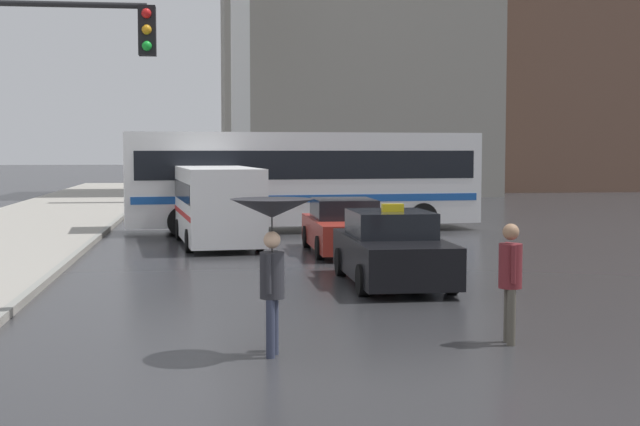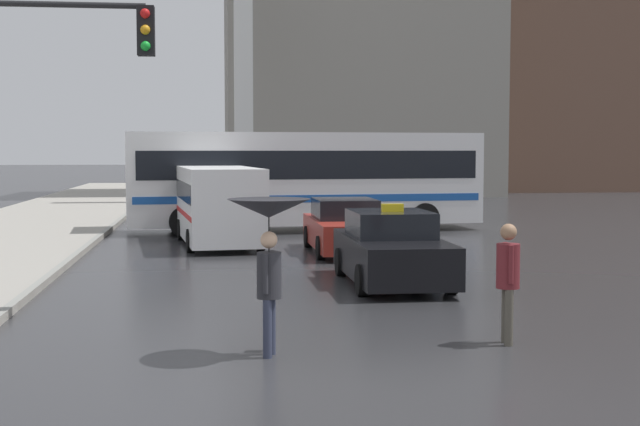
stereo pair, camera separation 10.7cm
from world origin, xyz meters
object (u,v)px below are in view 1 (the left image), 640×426
(monument_cross, at_px, (240,33))
(traffic_light, at_px, (41,89))
(city_bus, at_px, (303,177))
(pedestrian_with_umbrella, at_px, (272,229))
(sedan_red, at_px, (345,228))
(pedestrian_man, at_px, (510,272))
(taxi, at_px, (392,250))
(ambulance_van, at_px, (217,202))

(monument_cross, bearing_deg, traffic_light, -98.54)
(city_bus, relative_size, traffic_light, 2.23)
(pedestrian_with_umbrella, xyz_separation_m, monument_cross, (0.94, 32.64, 6.74))
(sedan_red, distance_m, city_bus, 6.55)
(pedestrian_man, bearing_deg, monument_cross, -168.44)
(pedestrian_with_umbrella, xyz_separation_m, traffic_light, (-3.48, 3.23, 2.02))
(taxi, height_order, ambulance_van, ambulance_van)
(ambulance_van, bearing_deg, pedestrian_with_umbrella, 86.17)
(monument_cross, bearing_deg, ambulance_van, -94.47)
(ambulance_van, xyz_separation_m, city_bus, (2.94, 4.13, 0.59))
(pedestrian_with_umbrella, bearing_deg, taxi, -8.80)
(ambulance_van, distance_m, traffic_light, 11.41)
(pedestrian_with_umbrella, height_order, pedestrian_man, pedestrian_with_umbrella)
(traffic_light, relative_size, monument_cross, 0.36)
(taxi, relative_size, traffic_light, 0.82)
(ambulance_van, bearing_deg, pedestrian_man, 100.02)
(sedan_red, height_order, traffic_light, traffic_light)
(sedan_red, xyz_separation_m, city_bus, (-0.40, 6.43, 1.17))
(pedestrian_man, distance_m, monument_cross, 33.25)
(ambulance_van, xyz_separation_m, pedestrian_with_umbrella, (0.52, -13.97, 0.47))
(taxi, relative_size, pedestrian_with_umbrella, 2.09)
(sedan_red, distance_m, monument_cross, 22.45)
(taxi, distance_m, city_bus, 12.11)
(taxi, distance_m, traffic_light, 7.62)
(pedestrian_with_umbrella, bearing_deg, monument_cross, 15.23)
(city_bus, bearing_deg, pedestrian_man, 177.71)
(pedestrian_man, bearing_deg, ambulance_van, -156.79)
(sedan_red, relative_size, pedestrian_with_umbrella, 2.18)
(pedestrian_with_umbrella, xyz_separation_m, pedestrian_man, (3.39, 0.32, -0.69))
(taxi, xyz_separation_m, sedan_red, (-0.09, 5.61, -0.03))
(pedestrian_with_umbrella, distance_m, monument_cross, 33.34)
(traffic_light, bearing_deg, sedan_red, 53.26)
(city_bus, relative_size, monument_cross, 0.80)
(city_bus, xyz_separation_m, pedestrian_with_umbrella, (-2.42, -18.10, -0.12))
(ambulance_van, relative_size, monument_cross, 0.39)
(pedestrian_with_umbrella, distance_m, traffic_light, 5.16)
(ambulance_van, xyz_separation_m, pedestrian_man, (3.91, -13.65, -0.22))
(taxi, relative_size, ambulance_van, 0.76)
(pedestrian_man, bearing_deg, pedestrian_with_umbrella, -77.42)
(city_bus, relative_size, pedestrian_man, 7.00)
(pedestrian_with_umbrella, relative_size, pedestrian_man, 1.23)
(city_bus, bearing_deg, pedestrian_with_umbrella, 166.98)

